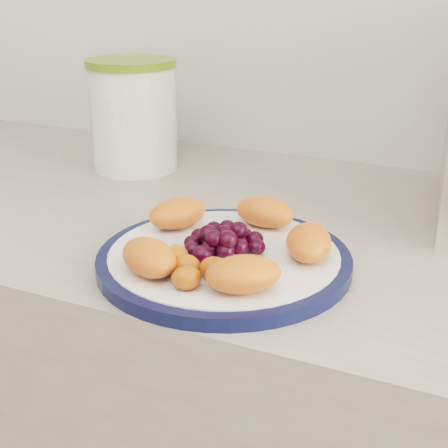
% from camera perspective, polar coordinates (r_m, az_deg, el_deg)
% --- Properties ---
extents(plate_rim, '(0.28, 0.28, 0.01)m').
position_cam_1_polar(plate_rim, '(0.69, 0.00, -3.30)').
color(plate_rim, '#0E153C').
rests_on(plate_rim, counter).
extents(plate_face, '(0.25, 0.25, 0.02)m').
position_cam_1_polar(plate_face, '(0.68, 0.00, -3.22)').
color(plate_face, white).
rests_on(plate_face, counter).
extents(canister, '(0.16, 0.16, 0.16)m').
position_cam_1_polar(canister, '(1.03, -8.26, 9.49)').
color(canister, '#4C7122').
rests_on(canister, counter).
extents(canister_lid, '(0.16, 0.16, 0.01)m').
position_cam_1_polar(canister_lid, '(1.01, -8.54, 14.37)').
color(canister_lid, olive).
rests_on(canister_lid, canister).
extents(fruit_plate, '(0.24, 0.24, 0.04)m').
position_cam_1_polar(fruit_plate, '(0.67, 0.08, -1.48)').
color(fruit_plate, '#ED5226').
rests_on(fruit_plate, plate_face).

